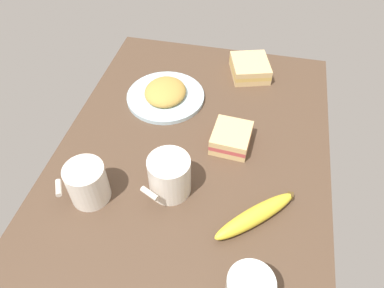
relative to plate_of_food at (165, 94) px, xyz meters
The scene contains 7 objects.
tabletop 21.09cm from the plate_of_food, 32.60° to the left, with size 90.00×64.00×2.00cm, color #4C3828.
plate_of_food is the anchor object (origin of this frame).
coffee_mug_black 30.46cm from the plate_of_food, 17.19° to the left, with size 11.35×9.17×9.36cm.
coffee_mug_milky 35.17cm from the plate_of_food, 11.71° to the right, with size 8.73×10.55×9.06cm.
sandwich_main 23.70cm from the plate_of_food, 56.81° to the left, with size 10.30×9.40×4.40cm.
sandwich_side 26.32cm from the plate_of_food, 126.77° to the left, with size 13.87×13.12×4.40cm.
banana 42.83cm from the plate_of_food, 40.19° to the left, with size 16.07×16.54×3.59cm.
Camera 1 is at (55.26, 12.25, 67.30)cm, focal length 34.06 mm.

